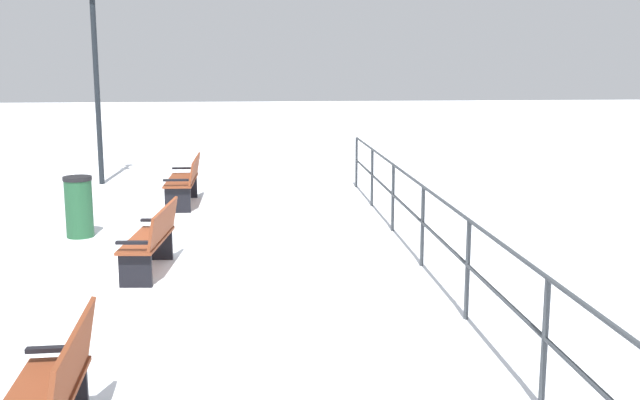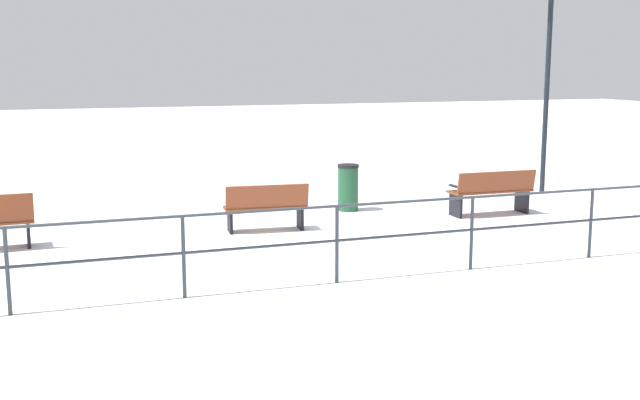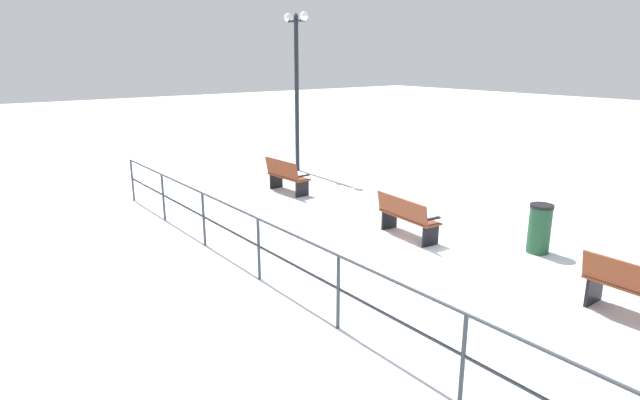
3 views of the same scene
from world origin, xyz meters
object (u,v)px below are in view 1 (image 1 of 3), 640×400
Objects in this scene: trash_bin at (79,207)px; lamppost_near at (94,37)px; bench_nearest at (186,180)px; bench_second at (152,238)px; bench_third at (51,394)px.

lamppost_near is at bearing -82.80° from trash_bin.
bench_second is at bearing 90.02° from bench_nearest.
trash_bin is at bearing 97.20° from lamppost_near.
bench_third is (0.13, 9.13, -0.01)m from bench_nearest.
trash_bin is (1.41, 2.46, -0.01)m from bench_nearest.
trash_bin reaches higher than bench_third.
lamppost_near is at bearing -51.60° from bench_nearest.
bench_second is at bearing 123.07° from trash_bin.
bench_nearest is at bearing -85.20° from bench_second.
bench_nearest reaches higher than bench_second.
trash_bin is (1.28, -6.66, 0.00)m from bench_third.
lamppost_near is (2.05, -2.63, 2.68)m from bench_nearest.
trash_bin is at bearing -51.70° from bench_second.
bench_nearest is at bearing -119.70° from trash_bin.
trash_bin reaches higher than bench_nearest.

